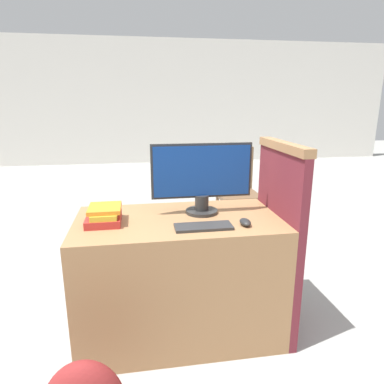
{
  "coord_description": "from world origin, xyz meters",
  "views": [
    {
      "loc": [
        -0.22,
        -1.58,
        1.43
      ],
      "look_at": [
        0.08,
        0.3,
        0.93
      ],
      "focal_mm": 32.0,
      "sensor_mm": 36.0,
      "label": 1
    }
  ],
  "objects_px": {
    "monitor": "(202,177)",
    "far_chair": "(236,186)",
    "keyboard": "(203,227)",
    "book_stack": "(104,215)",
    "mouse": "(245,222)"
  },
  "relations": [
    {
      "from": "keyboard",
      "to": "far_chair",
      "type": "height_order",
      "value": "far_chair"
    },
    {
      "from": "mouse",
      "to": "far_chair",
      "type": "height_order",
      "value": "far_chair"
    },
    {
      "from": "book_stack",
      "to": "mouse",
      "type": "bearing_deg",
      "value": -12.21
    },
    {
      "from": "monitor",
      "to": "far_chair",
      "type": "xyz_separation_m",
      "value": [
        0.71,
        1.62,
        -0.48
      ]
    },
    {
      "from": "monitor",
      "to": "book_stack",
      "type": "height_order",
      "value": "monitor"
    },
    {
      "from": "monitor",
      "to": "keyboard",
      "type": "height_order",
      "value": "monitor"
    },
    {
      "from": "monitor",
      "to": "mouse",
      "type": "distance_m",
      "value": 0.39
    },
    {
      "from": "far_chair",
      "to": "keyboard",
      "type": "bearing_deg",
      "value": -58.5
    },
    {
      "from": "far_chair",
      "to": "mouse",
      "type": "bearing_deg",
      "value": -52.0
    },
    {
      "from": "monitor",
      "to": "keyboard",
      "type": "distance_m",
      "value": 0.34
    },
    {
      "from": "keyboard",
      "to": "far_chair",
      "type": "distance_m",
      "value": 2.04
    },
    {
      "from": "monitor",
      "to": "far_chair",
      "type": "bearing_deg",
      "value": 66.46
    },
    {
      "from": "monitor",
      "to": "mouse",
      "type": "relative_size",
      "value": 5.96
    },
    {
      "from": "mouse",
      "to": "book_stack",
      "type": "xyz_separation_m",
      "value": [
        -0.78,
        0.17,
        0.03
      ]
    },
    {
      "from": "far_chair",
      "to": "monitor",
      "type": "bearing_deg",
      "value": -60.43
    }
  ]
}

